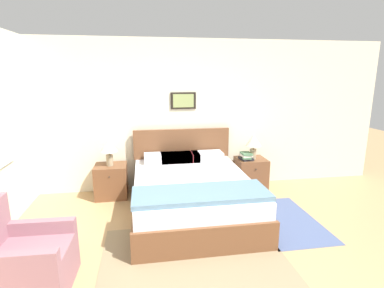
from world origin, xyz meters
name	(u,v)px	position (x,y,z in m)	size (l,w,h in m)	color
wall_back	(183,116)	(0.00, 2.80, 1.30)	(7.38, 0.09, 2.60)	beige
area_rug_main	(196,266)	(-0.19, 0.38, 0.00)	(2.04, 1.84, 0.01)	#897556
area_rug_bedside	(285,220)	(1.23, 1.21, 0.00)	(0.86, 1.44, 0.01)	#47567F
bed	(191,193)	(-0.03, 1.65, 0.32)	(1.67, 2.19, 1.08)	brown
armchair	(23,262)	(-1.84, 0.31, 0.29)	(0.78, 0.70, 0.86)	#8E606B
nightstand_near_window	(111,181)	(-1.25, 2.49, 0.27)	(0.52, 0.49, 0.55)	brown
nightstand_by_door	(251,173)	(1.18, 2.49, 0.27)	(0.52, 0.49, 0.55)	brown
table_lamp_near_window	(109,148)	(-1.25, 2.46, 0.85)	(0.27, 0.27, 0.43)	gray
table_lamp_by_door	(253,142)	(1.20, 2.46, 0.85)	(0.27, 0.27, 0.43)	gray
book_thick_bottom	(246,159)	(1.07, 2.44, 0.57)	(0.23, 0.26, 0.04)	#232328
book_hardcover_middle	(246,157)	(1.07, 2.44, 0.60)	(0.19, 0.29, 0.02)	#4C7551
book_novel_upper	(246,155)	(1.07, 2.44, 0.63)	(0.19, 0.22, 0.03)	silver
book_slim_near_top	(246,154)	(1.07, 2.44, 0.66)	(0.16, 0.23, 0.03)	#4C7551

